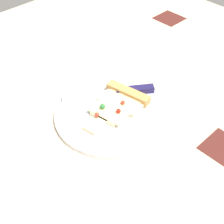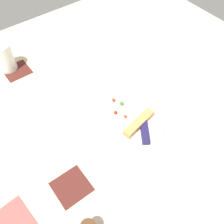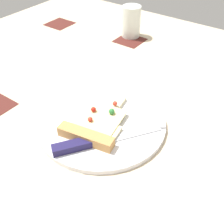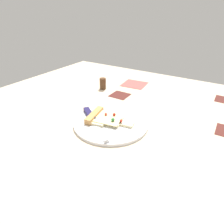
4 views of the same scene
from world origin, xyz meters
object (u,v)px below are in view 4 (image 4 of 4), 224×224
at_px(plate, 111,122).
at_px(pepper_shaker, 103,84).
at_px(pizza_slice, 105,118).
at_px(knife, 93,120).
at_px(napkin, 134,84).

bearing_deg(plate, pepper_shaker, -50.44).
bearing_deg(pizza_slice, plate, 90.13).
distance_m(plate, knife, 0.07).
bearing_deg(plate, pizza_slice, 10.70).
relative_size(knife, napkin, 1.60).
relative_size(pizza_slice, napkin, 1.43).
height_order(pizza_slice, napkin, pizza_slice).
distance_m(plate, pepper_shaker, 0.36).
bearing_deg(knife, napkin, -138.03).
relative_size(plate, pepper_shaker, 4.74).
bearing_deg(pepper_shaker, knife, 118.64).
bearing_deg(knife, pizza_slice, 172.06).
distance_m(pepper_shaker, napkin, 0.20).
height_order(pizza_slice, pepper_shaker, pepper_shaker).
height_order(plate, pepper_shaker, pepper_shaker).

